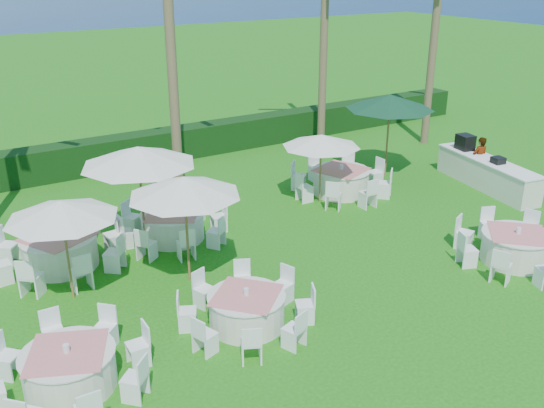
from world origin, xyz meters
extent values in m
plane|color=#186110|center=(0.00, 0.00, 0.00)|extent=(120.00, 120.00, 0.00)
cube|color=black|center=(0.00, 12.00, 0.60)|extent=(34.00, 1.00, 1.20)
cylinder|color=silver|center=(-4.80, 0.10, 0.36)|extent=(1.67, 1.67, 0.73)
cylinder|color=silver|center=(-4.80, 0.10, 0.74)|extent=(1.74, 1.74, 0.03)
cube|color=#D27270|center=(-4.80, 0.10, 0.76)|extent=(1.78, 1.78, 0.01)
cylinder|color=silver|center=(-4.80, 0.10, 0.85)|extent=(0.12, 0.12, 0.16)
cube|color=white|center=(-3.86, 1.01, 0.44)|extent=(0.58, 0.58, 0.87)
cube|color=white|center=(-4.78, 1.40, 0.44)|extent=(0.41, 0.41, 0.87)
cube|color=white|center=(-5.71, 1.03, 0.44)|extent=(0.58, 0.58, 0.87)
cube|color=white|center=(-3.88, -0.84, 0.44)|extent=(0.58, 0.58, 0.87)
cube|color=white|center=(-3.49, 0.08, 0.44)|extent=(0.41, 0.41, 0.87)
cylinder|color=silver|center=(-1.01, 0.17, 0.35)|extent=(1.63, 1.63, 0.71)
cylinder|color=silver|center=(-1.01, 0.17, 0.72)|extent=(1.70, 1.70, 0.03)
cube|color=#D27270|center=(-1.01, 0.17, 0.74)|extent=(1.86, 1.86, 0.01)
cylinder|color=silver|center=(-1.01, 0.17, 0.83)|extent=(0.11, 0.11, 0.15)
cube|color=white|center=(0.19, 0.60, 0.42)|extent=(0.51, 0.51, 0.85)
cube|color=white|center=(-0.47, 1.32, 0.42)|extent=(0.53, 0.53, 0.85)
cube|color=white|center=(-1.44, 1.37, 0.42)|extent=(0.51, 0.51, 0.85)
cube|color=white|center=(-2.16, 0.71, 0.42)|extent=(0.53, 0.53, 0.85)
cube|color=white|center=(-2.21, -0.26, 0.42)|extent=(0.51, 0.51, 0.85)
cube|color=white|center=(-1.55, -0.98, 0.42)|extent=(0.53, 0.53, 0.85)
cube|color=white|center=(-0.58, -1.03, 0.42)|extent=(0.51, 0.51, 0.85)
cube|color=white|center=(0.14, -0.37, 0.42)|extent=(0.53, 0.53, 0.85)
cylinder|color=silver|center=(6.47, -0.89, 0.38)|extent=(1.74, 1.74, 0.76)
cylinder|color=silver|center=(6.47, -0.89, 0.77)|extent=(1.82, 1.82, 0.03)
cube|color=#D27270|center=(6.47, -0.89, 0.79)|extent=(1.99, 1.99, 0.01)
cylinder|color=silver|center=(6.47, -0.89, 0.88)|extent=(0.12, 0.12, 0.16)
cube|color=white|center=(7.72, -0.34, 0.45)|extent=(0.56, 0.56, 0.91)
cube|color=white|center=(6.96, 0.38, 0.45)|extent=(0.55, 0.55, 0.91)
cube|color=white|center=(5.92, 0.35, 0.45)|extent=(0.56, 0.56, 0.91)
cube|color=white|center=(5.20, -0.40, 0.45)|extent=(0.55, 0.55, 0.91)
cube|color=white|center=(5.23, -1.44, 0.45)|extent=(0.56, 0.56, 0.91)
cylinder|color=silver|center=(-3.76, 5.05, 0.40)|extent=(1.86, 1.86, 0.81)
cylinder|color=silver|center=(-3.76, 5.05, 0.82)|extent=(1.94, 1.94, 0.03)
cube|color=#D27270|center=(-3.76, 5.05, 0.84)|extent=(2.03, 2.03, 0.01)
cylinder|color=silver|center=(-3.76, 5.05, 0.93)|extent=(0.13, 0.13, 0.17)
cube|color=white|center=(-2.31, 5.18, 0.48)|extent=(0.49, 0.49, 0.97)
cube|color=white|center=(-2.82, 6.17, 0.48)|extent=(0.64, 0.64, 0.97)
cube|color=white|center=(-3.89, 6.50, 0.48)|extent=(0.49, 0.49, 0.97)
cube|color=white|center=(-4.87, 5.99, 0.48)|extent=(0.64, 0.64, 0.97)
cube|color=white|center=(-5.21, 4.92, 0.48)|extent=(0.49, 0.49, 0.97)
cube|color=white|center=(-4.69, 3.94, 0.48)|extent=(0.64, 0.64, 0.97)
cube|color=white|center=(-3.63, 3.60, 0.48)|extent=(0.49, 0.49, 0.97)
cube|color=white|center=(-2.64, 4.12, 0.48)|extent=(0.64, 0.64, 0.97)
cylinder|color=silver|center=(-0.64, 5.08, 0.38)|extent=(1.74, 1.74, 0.76)
cylinder|color=silver|center=(-0.64, 5.08, 0.77)|extent=(1.81, 1.81, 0.03)
cube|color=#D27270|center=(-0.64, 5.08, 0.79)|extent=(1.93, 1.93, 0.01)
cylinder|color=silver|center=(-0.64, 5.08, 0.88)|extent=(0.12, 0.12, 0.16)
cube|color=white|center=(0.45, 5.89, 0.45)|extent=(0.59, 0.59, 0.91)
cube|color=white|center=(-0.44, 6.42, 0.45)|extent=(0.48, 0.48, 0.91)
cube|color=white|center=(-1.45, 6.17, 0.45)|extent=(0.59, 0.59, 0.91)
cube|color=white|center=(-1.99, 5.27, 0.45)|extent=(0.48, 0.48, 0.91)
cube|color=white|center=(-1.73, 4.26, 0.45)|extent=(0.59, 0.59, 0.91)
cube|color=white|center=(-0.84, 3.73, 0.45)|extent=(0.48, 0.48, 0.91)
cube|color=white|center=(0.17, 3.98, 0.45)|extent=(0.59, 0.59, 0.91)
cube|color=white|center=(0.70, 4.88, 0.45)|extent=(0.48, 0.48, 0.91)
cylinder|color=silver|center=(5.61, 5.46, 0.40)|extent=(1.86, 1.86, 0.81)
cylinder|color=silver|center=(5.61, 5.46, 0.82)|extent=(1.94, 1.94, 0.03)
cube|color=#D27270|center=(5.61, 5.46, 0.84)|extent=(1.94, 1.94, 0.01)
cylinder|color=silver|center=(5.61, 5.46, 0.93)|extent=(0.13, 0.13, 0.17)
cube|color=white|center=(7.06, 5.42, 0.49)|extent=(0.47, 0.47, 0.97)
cube|color=white|center=(6.67, 6.46, 0.49)|extent=(0.64, 0.64, 0.97)
cube|color=white|center=(5.65, 6.92, 0.49)|extent=(0.47, 0.47, 0.97)
cube|color=white|center=(4.61, 6.52, 0.49)|extent=(0.64, 0.64, 0.97)
cube|color=white|center=(4.15, 5.50, 0.49)|extent=(0.47, 0.47, 0.97)
cube|color=white|center=(4.55, 4.46, 0.49)|extent=(0.64, 0.64, 0.97)
cube|color=white|center=(5.57, 4.01, 0.49)|extent=(0.47, 0.47, 0.97)
cube|color=white|center=(6.61, 4.41, 0.49)|extent=(0.64, 0.64, 0.97)
cylinder|color=brown|center=(-3.93, 3.28, 1.18)|extent=(0.06, 0.06, 2.37)
cone|color=silver|center=(-3.93, 3.28, 2.25)|extent=(2.52, 2.52, 0.43)
sphere|color=brown|center=(-3.93, 3.28, 2.40)|extent=(0.09, 0.09, 0.09)
cylinder|color=brown|center=(-1.25, 2.64, 1.31)|extent=(0.06, 0.06, 2.62)
cone|color=silver|center=(-1.25, 2.64, 2.49)|extent=(2.70, 2.70, 0.47)
sphere|color=brown|center=(-1.25, 2.64, 2.65)|extent=(0.10, 0.10, 0.10)
cylinder|color=brown|center=(-1.49, 5.01, 1.38)|extent=(0.07, 0.07, 2.76)
cone|color=silver|center=(-1.49, 5.01, 2.62)|extent=(3.06, 3.06, 0.50)
sphere|color=brown|center=(-1.49, 5.01, 2.80)|extent=(0.11, 0.11, 0.11)
cylinder|color=brown|center=(4.56, 5.22, 1.09)|extent=(0.05, 0.05, 2.17)
cone|color=silver|center=(4.56, 5.22, 2.06)|extent=(2.50, 2.50, 0.39)
sphere|color=brown|center=(4.56, 5.22, 2.20)|extent=(0.09, 0.09, 0.09)
cylinder|color=brown|center=(8.11, 6.05, 1.44)|extent=(0.07, 0.07, 2.87)
cone|color=#0F3921|center=(8.11, 6.05, 2.73)|extent=(3.12, 3.12, 0.52)
sphere|color=brown|center=(8.11, 6.05, 2.91)|extent=(0.11, 0.11, 0.11)
cube|color=silver|center=(10.24, 3.26, 0.48)|extent=(1.55, 4.39, 0.97)
cube|color=white|center=(10.24, 3.26, 0.99)|extent=(1.61, 4.45, 0.04)
cube|color=black|center=(10.45, 4.53, 1.28)|extent=(0.57, 0.66, 0.54)
cube|color=black|center=(10.17, 2.83, 1.12)|extent=(0.43, 0.43, 0.22)
imported|color=gray|center=(10.49, 3.86, 0.81)|extent=(0.65, 0.49, 1.63)
cylinder|color=brown|center=(0.99, 8.40, 5.28)|extent=(0.32, 0.32, 10.55)
cylinder|color=brown|center=(8.49, 10.60, 4.51)|extent=(0.32, 0.32, 9.03)
cylinder|color=brown|center=(12.42, 8.42, 4.73)|extent=(0.32, 0.32, 9.47)
camera|label=1|loc=(-6.41, -9.68, 7.41)|focal=40.00mm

